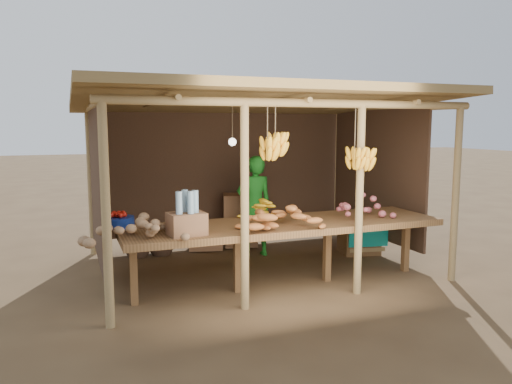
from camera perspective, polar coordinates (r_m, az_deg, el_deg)
name	(u,v)px	position (r m, az deg, el deg)	size (l,w,h in m)	color
ground	(256,266)	(7.09, 0.00, -8.44)	(60.00, 60.00, 0.00)	brown
stall_structure	(256,129)	(6.85, 0.04, 7.27)	(4.70, 3.50, 2.43)	#9B7E50
counter	(284,227)	(6.06, 3.21, -4.03)	(3.90, 1.05, 0.80)	brown
potato_heap	(133,222)	(5.25, -13.86, -3.34)	(0.98, 0.59, 0.37)	#906B4A
sweet_potato_heap	(278,213)	(5.66, 2.52, -2.39)	(0.95, 0.57, 0.36)	#AE622C
onion_heap	(363,203)	(6.46, 12.09, -1.29)	(0.90, 0.54, 0.36)	#BE5C63
banana_pile	(257,205)	(6.29, 0.15, -1.44)	(0.52, 0.31, 0.34)	yellow
tomato_basin	(119,221)	(5.93, -15.43, -3.21)	(0.35, 0.35, 0.18)	navy
bottle_box	(186,218)	(5.37, -7.95, -2.95)	(0.41, 0.34, 0.48)	brown
vendor	(254,206)	(7.47, -0.19, -1.65)	(0.55, 0.36, 1.52)	#1B7C20
tarp_crate	(359,234)	(7.89, 11.69, -4.70)	(0.71, 0.64, 0.73)	brown
carton_stack	(229,225)	(8.05, -3.15, -3.78)	(1.18, 0.52, 0.84)	brown
burlap_sacks	(149,241)	(7.74, -12.09, -5.50)	(0.74, 0.39, 0.52)	#483121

